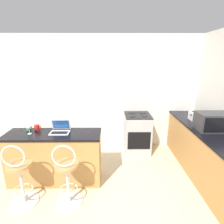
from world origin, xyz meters
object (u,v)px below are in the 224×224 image
mug_red (37,127)px  wine_glass_short (29,127)px  bar_stool_near (20,177)px  bar_stool_far (67,176)px  microwave (213,122)px  toaster (196,117)px  mug_green (28,128)px  laptop (60,129)px  stove_range (137,133)px

mug_red → wine_glass_short: wine_glass_short is taller
bar_stool_near → bar_stool_far: bearing=0.0°
microwave → wine_glass_short: 3.07m
microwave → toaster: size_ratio=1.67×
bar_stool_far → mug_green: bearing=139.1°
bar_stool_near → mug_red: (0.02, 0.68, 0.48)m
laptop → microwave: microwave is taller
bar_stool_far → laptop: bearing=110.2°
microwave → toaster: 0.50m
bar_stool_far → toaster: size_ratio=3.17×
mug_red → wine_glass_short: 0.18m
mug_red → wine_glass_short: (-0.06, -0.15, 0.07)m
bar_stool_near → stove_range: size_ratio=1.11×
bar_stool_near → stove_range: 2.46m
stove_range → mug_green: mug_green is taller
bar_stool_near → wine_glass_short: (-0.04, 0.53, 0.54)m
bar_stool_far → mug_red: (-0.64, 0.68, 0.48)m
laptop → mug_red: (-0.42, 0.08, -0.00)m
mug_red → stove_range: bearing=25.3°
bar_stool_near → microwave: microwave is taller
microwave → mug_red: (-3.00, 0.02, -0.10)m
bar_stool_near → toaster: size_ratio=3.17×
bar_stool_near → stove_range: bar_stool_near is taller
stove_range → wine_glass_short: bearing=-151.8°
laptop → stove_range: (1.45, 0.96, -0.50)m
laptop → microwave: 2.59m
bar_stool_near → bar_stool_far: 0.67m
wine_glass_short → mug_red: bearing=67.5°
laptop → mug_red: laptop is taller
microwave → laptop: bearing=-178.7°
laptop → toaster: size_ratio=1.01×
bar_stool_far → toaster: 2.64m
bar_stool_near → laptop: bearing=53.9°
mug_green → bar_stool_far: bearing=-40.9°
bar_stool_near → bar_stool_far: same height
bar_stool_near → toaster: 3.24m
microwave → stove_range: (-1.13, 0.90, -0.60)m
bar_stool_far → wine_glass_short: size_ratio=6.16×
bar_stool_far → stove_range: size_ratio=1.11×
toaster → wine_glass_short: 3.09m
laptop → mug_green: size_ratio=3.39×
wine_glass_short → stove_range: bearing=28.2°
bar_stool_near → mug_red: bearing=88.0°
mug_red → bar_stool_far: bearing=-46.8°
mug_red → mug_green: size_ratio=1.11×
mug_green → toaster: bearing=8.6°
bar_stool_near → microwave: bearing=12.4°
bar_stool_far → microwave: microwave is taller
wine_glass_short → bar_stool_far: bearing=-36.8°
mug_red → toaster: bearing=9.1°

